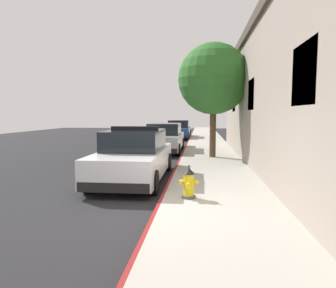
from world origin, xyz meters
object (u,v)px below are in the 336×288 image
parked_car_silver_ahead (165,138)px  parked_car_dark_far (179,130)px  fire_hydrant (189,183)px  police_cruiser (135,156)px  street_tree (213,79)px

parked_car_silver_ahead → parked_car_dark_far: size_ratio=1.00×
fire_hydrant → police_cruiser: bearing=126.1°
police_cruiser → parked_car_silver_ahead: police_cruiser is taller
street_tree → parked_car_silver_ahead: bearing=131.4°
parked_car_silver_ahead → street_tree: street_tree is taller
police_cruiser → parked_car_silver_ahead: (0.08, 7.41, -0.00)m
parked_car_silver_ahead → street_tree: size_ratio=0.96×
police_cruiser → fire_hydrant: (1.79, -2.46, -0.26)m
police_cruiser → street_tree: size_ratio=0.96×
parked_car_silver_ahead → street_tree: 4.76m
police_cruiser → street_tree: street_tree is taller
police_cruiser → fire_hydrant: size_ratio=6.37×
parked_car_silver_ahead → parked_car_dark_far: 9.40m
parked_car_silver_ahead → parked_car_dark_far: same height
parked_car_silver_ahead → fire_hydrant: (1.71, -9.87, -0.25)m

